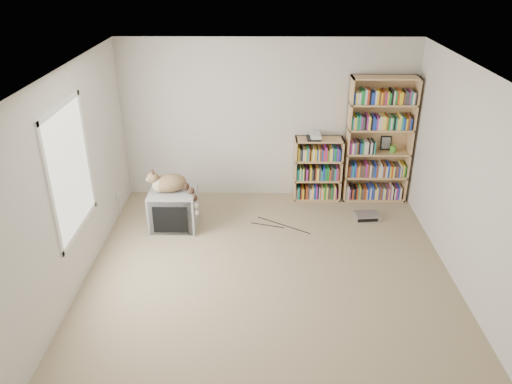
{
  "coord_description": "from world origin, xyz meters",
  "views": [
    {
      "loc": [
        -0.1,
        -4.9,
        3.63
      ],
      "look_at": [
        -0.16,
        1.0,
        0.75
      ],
      "focal_mm": 35.0,
      "sensor_mm": 36.0,
      "label": 1
    }
  ],
  "objects_px": {
    "crt_tv": "(174,209)",
    "dvd_player": "(367,216)",
    "cat": "(174,186)",
    "bookcase_short": "(318,171)",
    "bookcase_tall": "(378,144)"
  },
  "relations": [
    {
      "from": "cat",
      "to": "bookcase_tall",
      "type": "height_order",
      "value": "bookcase_tall"
    },
    {
      "from": "crt_tv",
      "to": "bookcase_tall",
      "type": "relative_size",
      "value": 0.33
    },
    {
      "from": "cat",
      "to": "bookcase_tall",
      "type": "bearing_deg",
      "value": 5.27
    },
    {
      "from": "crt_tv",
      "to": "dvd_player",
      "type": "distance_m",
      "value": 2.86
    },
    {
      "from": "crt_tv",
      "to": "bookcase_tall",
      "type": "distance_m",
      "value": 3.27
    },
    {
      "from": "crt_tv",
      "to": "bookcase_short",
      "type": "distance_m",
      "value": 2.35
    },
    {
      "from": "cat",
      "to": "bookcase_short",
      "type": "xyz_separation_m",
      "value": [
        2.12,
        0.99,
        -0.19
      ]
    },
    {
      "from": "cat",
      "to": "bookcase_short",
      "type": "relative_size",
      "value": 0.74
    },
    {
      "from": "bookcase_tall",
      "to": "dvd_player",
      "type": "xyz_separation_m",
      "value": [
        -0.22,
        -0.71,
        -0.89
      ]
    },
    {
      "from": "bookcase_tall",
      "to": "dvd_player",
      "type": "height_order",
      "value": "bookcase_tall"
    },
    {
      "from": "crt_tv",
      "to": "bookcase_tall",
      "type": "xyz_separation_m",
      "value": [
        3.05,
        0.96,
        0.65
      ]
    },
    {
      "from": "dvd_player",
      "to": "bookcase_short",
      "type": "bearing_deg",
      "value": 128.48
    },
    {
      "from": "cat",
      "to": "dvd_player",
      "type": "xyz_separation_m",
      "value": [
        2.81,
        0.28,
        -0.62
      ]
    },
    {
      "from": "bookcase_short",
      "to": "cat",
      "type": "bearing_deg",
      "value": -154.87
    },
    {
      "from": "cat",
      "to": "bookcase_tall",
      "type": "xyz_separation_m",
      "value": [
        3.03,
        0.99,
        0.27
      ]
    }
  ]
}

